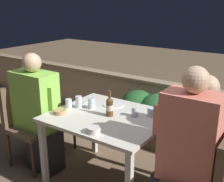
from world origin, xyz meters
TOP-DOWN VIEW (x-y plane):
  - ground_plane at (0.00, 0.00)m, footprint 16.00×16.00m
  - parapet_wall at (0.00, 1.47)m, footprint 9.00×0.18m
  - dining_table at (0.00, 0.00)m, footprint 1.05×0.88m
  - planter_hedge at (0.03, 0.97)m, footprint 0.95×0.47m
  - chair_left_near at (-0.95, -0.18)m, footprint 0.45×0.44m
  - person_green_blouse at (-0.75, -0.18)m, footprint 0.52×0.26m
  - chair_left_far at (-1.02, 0.13)m, footprint 0.45×0.44m
  - chair_right_near at (1.00, -0.14)m, footprint 0.45×0.44m
  - person_coral_top at (0.80, -0.14)m, footprint 0.49×0.26m
  - chair_right_far at (1.00, 0.14)m, footprint 0.45×0.44m
  - person_purple_stripe at (0.80, 0.14)m, footprint 0.47×0.26m
  - beer_bottle at (0.02, -0.00)m, footprint 0.07×0.07m
  - plate_0 at (-0.11, 0.25)m, footprint 0.21×0.21m
  - bowl_0 at (0.11, -0.36)m, footprint 0.11×0.11m
  - bowl_1 at (-0.40, -0.22)m, footprint 0.12×0.12m
  - glass_cup_0 at (-0.35, -0.00)m, footprint 0.06×0.06m
  - glass_cup_1 at (-0.44, -0.06)m, footprint 0.06×0.06m
  - glass_cup_2 at (-0.24, 0.05)m, footprint 0.07×0.07m
  - glass_cup_3 at (0.34, 0.21)m, footprint 0.07×0.07m
  - glass_cup_4 at (0.22, 0.12)m, footprint 0.06×0.06m
  - fork_0 at (-0.40, 0.18)m, footprint 0.05×0.17m

SIDE VIEW (x-z plane):
  - ground_plane at x=0.00m, z-range 0.00..0.00m
  - parapet_wall at x=0.00m, z-range 0.01..0.68m
  - planter_hedge at x=0.03m, z-range 0.04..0.70m
  - chair_left_near at x=-0.95m, z-range 0.09..0.98m
  - chair_left_far at x=-1.02m, z-range 0.09..0.98m
  - chair_right_near at x=1.00m, z-range 0.09..0.98m
  - chair_right_far at x=1.00m, z-range 0.09..0.98m
  - person_purple_stripe at x=0.80m, z-range 0.01..1.21m
  - person_green_blouse at x=-0.75m, z-range 0.00..1.25m
  - dining_table at x=0.00m, z-range 0.27..0.99m
  - person_coral_top at x=0.80m, z-range 0.00..1.33m
  - fork_0 at x=-0.40m, z-range 0.72..0.73m
  - plate_0 at x=-0.11m, z-range 0.72..0.73m
  - bowl_1 at x=-0.40m, z-range 0.72..0.76m
  - bowl_0 at x=0.11m, z-range 0.72..0.77m
  - glass_cup_3 at x=0.34m, z-range 0.72..0.81m
  - glass_cup_4 at x=0.22m, z-range 0.72..0.81m
  - glass_cup_1 at x=-0.44m, z-range 0.72..0.81m
  - glass_cup_2 at x=-0.24m, z-range 0.72..0.83m
  - glass_cup_0 at x=-0.35m, z-range 0.72..0.84m
  - beer_bottle at x=0.02m, z-range 0.69..0.94m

